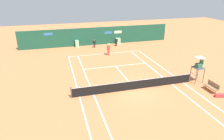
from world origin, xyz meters
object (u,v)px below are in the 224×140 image
(ball_kid_left_post, at_px, (94,43))
(tennis_ball_by_sideline, at_px, (136,54))
(player_bench, at_px, (212,86))
(tennis_ball_mid_court, at_px, (99,70))
(ball_kid_centre_post, at_px, (116,41))
(umpire_chair, at_px, (199,66))
(equipment_bag, at_px, (221,96))
(player_on_baseline, at_px, (108,48))

(ball_kid_left_post, relative_size, tennis_ball_by_sideline, 19.51)
(player_bench, relative_size, tennis_ball_mid_court, 21.69)
(ball_kid_centre_post, height_order, ball_kid_left_post, ball_kid_centre_post)
(umpire_chair, distance_m, tennis_ball_mid_court, 10.83)
(ball_kid_left_post, bearing_deg, tennis_ball_mid_court, 70.98)
(umpire_chair, bearing_deg, ball_kid_centre_post, 14.52)
(equipment_bag, xyz_separation_m, tennis_ball_mid_court, (-9.09, 9.14, -0.13))
(player_bench, bearing_deg, tennis_ball_by_sideline, 10.86)
(umpire_chair, height_order, tennis_ball_by_sideline, umpire_chair)
(player_bench, height_order, tennis_ball_mid_court, player_bench)
(equipment_bag, bearing_deg, tennis_ball_mid_court, 134.83)
(equipment_bag, relative_size, ball_kid_centre_post, 0.73)
(umpire_chair, bearing_deg, ball_kid_left_post, 26.44)
(player_on_baseline, relative_size, tennis_ball_mid_court, 27.73)
(ball_kid_centre_post, xyz_separation_m, tennis_ball_by_sideline, (1.59, -4.90, -0.75))
(umpire_chair, bearing_deg, equipment_bag, -178.91)
(umpire_chair, height_order, equipment_bag, umpire_chair)
(ball_kid_centre_post, relative_size, ball_kid_left_post, 1.03)
(player_bench, xyz_separation_m, equipment_bag, (0.03, -1.22, -0.35))
(ball_kid_left_post, relative_size, tennis_ball_mid_court, 19.51)
(umpire_chair, relative_size, player_bench, 1.79)
(player_on_baseline, xyz_separation_m, tennis_ball_mid_court, (-2.56, -5.30, -0.97))
(tennis_ball_by_sideline, bearing_deg, player_on_baseline, 172.06)
(equipment_bag, relative_size, ball_kid_left_post, 0.75)
(ball_kid_centre_post, relative_size, tennis_ball_by_sideline, 20.14)
(player_bench, relative_size, tennis_ball_by_sideline, 21.69)
(umpire_chair, xyz_separation_m, player_bench, (0.04, -2.18, -1.18))
(player_on_baseline, bearing_deg, player_bench, 98.98)
(player_bench, distance_m, ball_kid_left_post, 19.16)
(player_bench, distance_m, tennis_ball_mid_court, 12.05)
(tennis_ball_mid_court, height_order, tennis_ball_by_sideline, same)
(equipment_bag, height_order, ball_kid_left_post, ball_kid_left_post)
(umpire_chair, xyz_separation_m, equipment_bag, (0.06, -3.40, -1.53))
(tennis_ball_by_sideline, bearing_deg, ball_kid_left_post, 137.00)
(tennis_ball_mid_court, distance_m, tennis_ball_by_sideline, 8.15)
(ball_kid_left_post, xyz_separation_m, tennis_ball_by_sideline, (5.26, -4.90, -0.73))
(ball_kid_left_post, bearing_deg, ball_kid_centre_post, 169.13)
(ball_kid_centre_post, bearing_deg, ball_kid_left_post, 11.08)
(tennis_ball_mid_court, relative_size, tennis_ball_by_sideline, 1.00)
(ball_kid_left_post, bearing_deg, player_bench, 102.77)
(ball_kid_centre_post, distance_m, tennis_ball_mid_court, 10.90)
(player_on_baseline, bearing_deg, ball_kid_left_post, -91.91)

